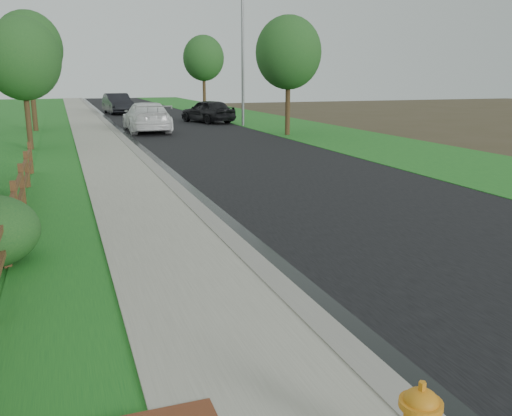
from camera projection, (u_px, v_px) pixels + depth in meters
name	position (u px, v px, depth m)	size (l,w,h in m)	color
ground	(345.00, 392.00, 5.65)	(120.00, 120.00, 0.00)	#3D3621
road	(166.00, 121.00, 39.16)	(8.00, 90.00, 0.02)	black
curb	(106.00, 122.00, 37.77)	(0.40, 90.00, 0.12)	gray
wet_gutter	(111.00, 123.00, 37.90)	(0.50, 90.00, 0.00)	black
sidewalk	(86.00, 123.00, 37.35)	(2.20, 90.00, 0.10)	gray
grass_strip	(57.00, 124.00, 36.73)	(1.60, 90.00, 0.06)	#1A5E20
verge_far	(255.00, 119.00, 41.42)	(6.00, 90.00, 0.04)	#1A5E20
ranch_fence	(11.00, 217.00, 10.17)	(0.12, 16.92, 1.10)	#442616
white_suv	(147.00, 117.00, 31.64)	(2.40, 5.89, 1.71)	white
dark_car_mid	(208.00, 111.00, 37.91)	(1.91, 4.74, 1.62)	black
dark_car_far	(118.00, 104.00, 46.78)	(1.84, 5.27, 1.74)	black
streetlight	(240.00, 48.00, 34.37)	(1.94, 0.90, 8.75)	slate
tree_near_left	(22.00, 59.00, 23.14)	(3.21, 3.21, 5.69)	#332815
tree_near_right	(288.00, 53.00, 28.99)	(3.54, 3.54, 6.37)	#332815
tree_mid_left	(28.00, 48.00, 31.11)	(3.85, 3.85, 6.88)	#332815
tree_far_right	(204.00, 58.00, 48.94)	(3.70, 3.70, 6.82)	#332815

